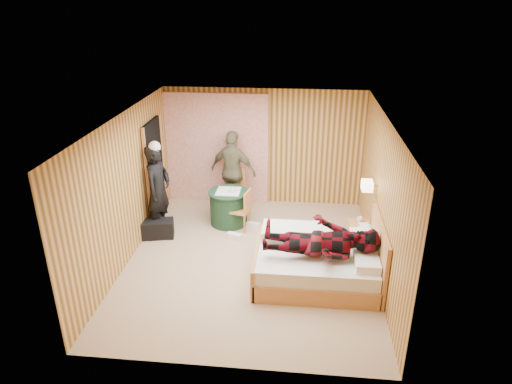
# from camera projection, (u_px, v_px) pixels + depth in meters

# --- Properties ---
(floor) EXTENTS (4.20, 5.00, 0.01)m
(floor) POSITION_uv_depth(u_px,v_px,m) (251.00, 260.00, 7.93)
(floor) COLOR tan
(floor) RESTS_ON ground
(ceiling) EXTENTS (4.20, 5.00, 0.01)m
(ceiling) POSITION_uv_depth(u_px,v_px,m) (250.00, 119.00, 6.93)
(ceiling) COLOR white
(ceiling) RESTS_ON wall_back
(wall_back) EXTENTS (4.20, 0.02, 2.50)m
(wall_back) POSITION_uv_depth(u_px,v_px,m) (264.00, 147.00, 9.71)
(wall_back) COLOR #E19F56
(wall_back) RESTS_ON floor
(wall_left) EXTENTS (0.02, 5.00, 2.50)m
(wall_left) POSITION_uv_depth(u_px,v_px,m) (126.00, 189.00, 7.63)
(wall_left) COLOR #E19F56
(wall_left) RESTS_ON floor
(wall_right) EXTENTS (0.02, 5.00, 2.50)m
(wall_right) POSITION_uv_depth(u_px,v_px,m) (382.00, 200.00, 7.24)
(wall_right) COLOR #E19F56
(wall_right) RESTS_ON floor
(curtain) EXTENTS (2.20, 0.08, 2.40)m
(curtain) POSITION_uv_depth(u_px,v_px,m) (217.00, 149.00, 9.76)
(curtain) COLOR beige
(curtain) RESTS_ON floor
(doorway) EXTENTS (0.06, 0.90, 2.05)m
(doorway) POSITION_uv_depth(u_px,v_px,m) (155.00, 172.00, 8.99)
(doorway) COLOR black
(doorway) RESTS_ON floor
(wall_lamp) EXTENTS (0.26, 0.24, 0.16)m
(wall_lamp) POSITION_uv_depth(u_px,v_px,m) (367.00, 186.00, 7.64)
(wall_lamp) COLOR gold
(wall_lamp) RESTS_ON wall_right
(bed) EXTENTS (1.96, 1.51, 1.04)m
(bed) POSITION_uv_depth(u_px,v_px,m) (317.00, 262.00, 7.32)
(bed) COLOR tan
(bed) RESTS_ON floor
(nightstand) EXTENTS (0.39, 0.53, 0.51)m
(nightstand) POSITION_uv_depth(u_px,v_px,m) (359.00, 238.00, 8.12)
(nightstand) COLOR tan
(nightstand) RESTS_ON floor
(round_table) EXTENTS (0.79, 0.79, 0.70)m
(round_table) POSITION_uv_depth(u_px,v_px,m) (229.00, 207.00, 9.08)
(round_table) COLOR #1B3B25
(round_table) RESTS_ON floor
(chair_far) EXTENTS (0.51, 0.51, 0.93)m
(chair_far) POSITION_uv_depth(u_px,v_px,m) (234.00, 186.00, 9.58)
(chair_far) COLOR tan
(chair_far) RESTS_ON floor
(chair_near) EXTENTS (0.45, 0.45, 0.82)m
(chair_near) POSITION_uv_depth(u_px,v_px,m) (243.00, 207.00, 8.79)
(chair_near) COLOR tan
(chair_near) RESTS_ON floor
(duffel_bag) EXTENTS (0.65, 0.44, 0.34)m
(duffel_bag) POSITION_uv_depth(u_px,v_px,m) (158.00, 229.00, 8.62)
(duffel_bag) COLOR black
(duffel_bag) RESTS_ON floor
(sneaker_left) EXTENTS (0.27, 0.18, 0.11)m
(sneaker_left) POSITION_uv_depth(u_px,v_px,m) (253.00, 225.00, 9.00)
(sneaker_left) COLOR white
(sneaker_left) RESTS_ON floor
(sneaker_right) EXTENTS (0.29, 0.19, 0.12)m
(sneaker_right) POSITION_uv_depth(u_px,v_px,m) (234.00, 236.00, 8.58)
(sneaker_right) COLOR white
(sneaker_right) RESTS_ON floor
(woman_standing) EXTENTS (0.55, 0.71, 1.74)m
(woman_standing) POSITION_uv_depth(u_px,v_px,m) (158.00, 190.00, 8.58)
(woman_standing) COLOR black
(woman_standing) RESTS_ON floor
(man_at_table) EXTENTS (1.09, 0.71, 1.72)m
(man_at_table) POSITION_uv_depth(u_px,v_px,m) (233.00, 171.00, 9.48)
(man_at_table) COLOR #686345
(man_at_table) RESTS_ON floor
(man_on_bed) EXTENTS (0.86, 0.67, 1.77)m
(man_on_bed) POSITION_uv_depth(u_px,v_px,m) (322.00, 233.00, 6.85)
(man_on_bed) COLOR #5E0913
(man_on_bed) RESTS_ON bed
(book_lower) EXTENTS (0.22, 0.26, 0.02)m
(book_lower) POSITION_uv_depth(u_px,v_px,m) (360.00, 226.00, 7.97)
(book_lower) COLOR white
(book_lower) RESTS_ON nightstand
(book_upper) EXTENTS (0.27, 0.28, 0.02)m
(book_upper) POSITION_uv_depth(u_px,v_px,m) (360.00, 225.00, 7.96)
(book_upper) COLOR white
(book_upper) RESTS_ON nightstand
(cup_nightstand) EXTENTS (0.13, 0.13, 0.09)m
(cup_nightstand) POSITION_uv_depth(u_px,v_px,m) (359.00, 220.00, 8.12)
(cup_nightstand) COLOR white
(cup_nightstand) RESTS_ON nightstand
(cup_table) EXTENTS (0.16, 0.16, 0.10)m
(cup_table) POSITION_uv_depth(u_px,v_px,m) (233.00, 190.00, 8.86)
(cup_table) COLOR white
(cup_table) RESTS_ON round_table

